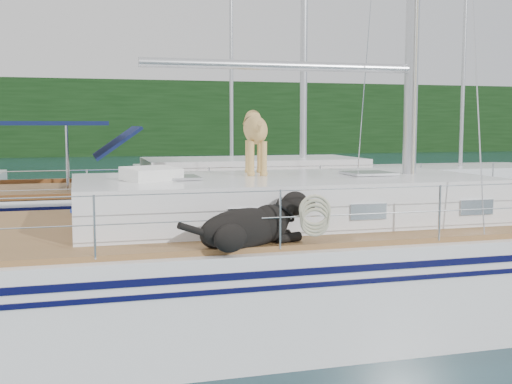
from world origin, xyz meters
name	(u,v)px	position (x,y,z in m)	size (l,w,h in m)	color
ground	(223,319)	(0.00, 0.00, 0.00)	(120.00, 120.00, 0.00)	black
tree_line	(97,118)	(0.00, 45.00, 3.00)	(90.00, 3.00, 6.00)	black
shore_bank	(97,148)	(0.00, 46.20, 0.60)	(92.00, 1.00, 1.20)	#595147
main_sailboat	(229,267)	(0.09, 0.00, 0.68)	(12.00, 3.99, 14.01)	white
neighbor_sailboat	(206,208)	(1.00, 6.10, 0.63)	(11.00, 3.50, 13.30)	white
bg_boat_center	(232,178)	(4.00, 16.00, 0.45)	(7.20, 3.00, 11.65)	white
bg_boat_east	(460,179)	(12.00, 13.00, 0.46)	(6.40, 3.00, 11.65)	white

